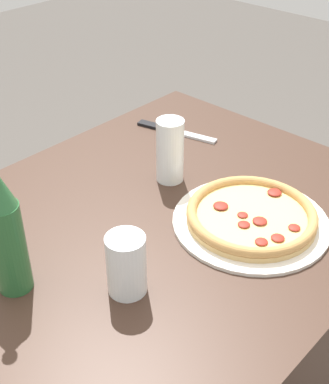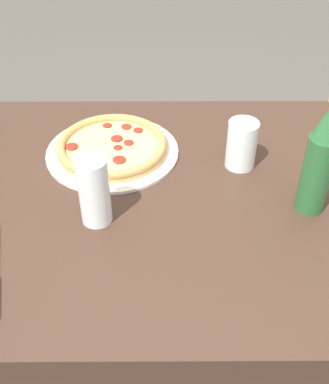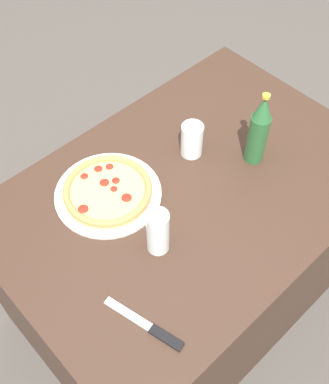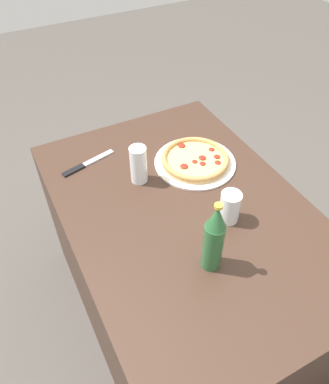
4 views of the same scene
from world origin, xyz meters
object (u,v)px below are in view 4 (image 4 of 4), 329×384
Objects in this scene: glass_lemonade at (139,166)px; beer_bottle at (214,238)px; glass_iced_tea at (230,208)px; knife at (86,164)px; pizza_margherita at (195,160)px.

glass_lemonade is 0.46m from beer_bottle.
knife is at bearing 34.33° from glass_iced_tea.
pizza_margherita reaches higher than knife.
knife is (0.51, 0.35, -0.05)m from glass_iced_tea.
pizza_margherita is 1.23× the size of beer_bottle.
beer_bottle is at bearing -175.49° from glass_lemonade.
glass_lemonade is at bearing 4.51° from beer_bottle.
knife is (0.18, 0.16, -0.07)m from glass_lemonade.
beer_bottle is (-0.46, -0.04, 0.06)m from glass_lemonade.
pizza_margherita is at bearing -25.00° from beer_bottle.
glass_lemonade reaches higher than pizza_margherita.
pizza_margherita is 0.50m from beer_bottle.
beer_bottle reaches higher than glass_lemonade.
glass_lemonade is 0.57× the size of beer_bottle.
beer_bottle reaches higher than pizza_margherita.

